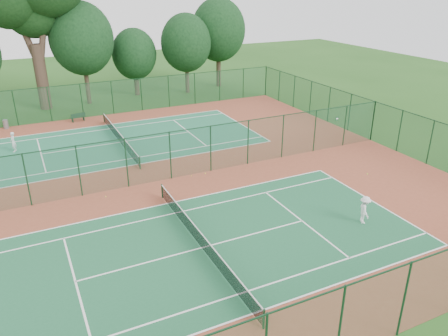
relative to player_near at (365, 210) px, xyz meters
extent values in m
plane|color=#234F18|center=(-9.48, 10.68, -0.85)|extent=(120.00, 120.00, 0.00)
cube|color=brown|center=(-9.48, 10.68, -0.85)|extent=(40.00, 36.00, 0.01)
cube|color=#1C5B37|center=(-9.48, 1.68, -0.84)|extent=(23.77, 10.97, 0.01)
cube|color=#216A48|center=(-9.48, 19.68, -0.84)|extent=(23.77, 10.97, 0.01)
cube|color=#1B5131|center=(-9.48, 28.68, 0.90)|extent=(40.00, 0.02, 3.50)
cube|color=#153B1D|center=(-9.48, 28.68, 2.61)|extent=(40.00, 0.05, 0.05)
cube|color=#143822|center=(-9.48, -7.32, 2.61)|extent=(40.00, 0.05, 0.05)
cube|color=#184830|center=(10.52, 10.68, 0.90)|extent=(0.02, 36.00, 3.50)
cube|color=#153B22|center=(10.52, 10.68, 2.61)|extent=(0.05, 36.00, 0.05)
cube|color=#17462C|center=(-9.48, 10.68, 0.90)|extent=(40.00, 0.02, 3.50)
cube|color=#163D23|center=(-9.48, 10.68, 2.61)|extent=(40.00, 0.05, 0.05)
cylinder|color=#153B21|center=(-9.48, -4.72, -0.37)|extent=(0.10, 0.10, 0.97)
cylinder|color=#153B21|center=(-9.48, 8.08, -0.37)|extent=(0.10, 0.10, 0.97)
cube|color=black|center=(-9.48, 1.68, -0.37)|extent=(0.02, 12.80, 0.85)
cube|color=silver|center=(-9.48, 1.68, 0.07)|extent=(0.04, 12.80, 0.06)
cylinder|color=#13351A|center=(-9.48, 13.28, -0.37)|extent=(0.10, 0.10, 0.97)
cylinder|color=#13351A|center=(-9.48, 26.08, -0.37)|extent=(0.10, 0.10, 0.97)
cube|color=black|center=(-9.48, 19.68, -0.37)|extent=(0.02, 12.80, 0.85)
cube|color=white|center=(-9.48, 19.68, 0.07)|extent=(0.04, 12.80, 0.06)
imported|color=silver|center=(0.00, 0.00, 0.00)|extent=(1.01, 1.23, 1.66)
imported|color=silver|center=(-17.76, 21.27, -0.01)|extent=(0.55, 0.69, 1.65)
cylinder|color=gray|center=(-18.24, 28.19, -0.42)|extent=(0.57, 0.57, 0.85)
cube|color=black|center=(-12.29, 27.52, -0.63)|extent=(0.13, 0.38, 0.42)
cube|color=black|center=(-11.18, 27.70, -0.63)|extent=(0.13, 0.38, 0.42)
cube|color=black|center=(-11.73, 27.61, -0.40)|extent=(1.45, 0.61, 0.05)
cube|color=black|center=(-11.70, 27.43, -0.19)|extent=(1.39, 0.27, 0.42)
sphere|color=yellow|center=(-6.56, 10.38, -0.81)|extent=(0.07, 0.07, 0.07)
sphere|color=#EFF539|center=(-5.48, 10.34, -0.80)|extent=(0.08, 0.08, 0.08)
sphere|color=yellow|center=(-12.77, 9.77, -0.81)|extent=(0.07, 0.07, 0.07)
cylinder|color=#3A281F|center=(-14.12, 33.98, 2.58)|extent=(1.26, 1.26, 6.86)
cylinder|color=#3A281F|center=(-15.15, 34.32, 7.72)|extent=(2.33, 0.69, 6.82)
cylinder|color=#3A281F|center=(-13.09, 33.75, 8.07)|extent=(2.17, 0.64, 7.40)
sphere|color=black|center=(-13.89, 34.90, 9.44)|extent=(5.95, 5.95, 5.95)
camera|label=1|loc=(-16.86, -16.28, 12.14)|focal=35.00mm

